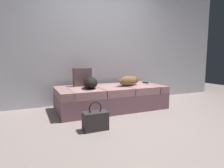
{
  "coord_description": "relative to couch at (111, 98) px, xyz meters",
  "views": [
    {
      "loc": [
        -1.4,
        -2.23,
        0.92
      ],
      "look_at": [
        0.0,
        0.91,
        0.47
      ],
      "focal_mm": 30.34,
      "sensor_mm": 36.0,
      "label": 1
    }
  ],
  "objects": [
    {
      "name": "ground_plane",
      "position": [
        0.0,
        -0.96,
        -0.21
      ],
      "size": [
        10.0,
        10.0,
        0.0
      ],
      "primitive_type": "plane",
      "color": "#A08E88"
    },
    {
      "name": "back_wall",
      "position": [
        0.0,
        0.66,
        1.19
      ],
      "size": [
        6.4,
        0.1,
        2.8
      ],
      "primitive_type": "cube",
      "color": "silver",
      "rests_on": "ground"
    },
    {
      "name": "couch",
      "position": [
        0.0,
        0.0,
        0.0
      ],
      "size": [
        1.98,
        0.93,
        0.42
      ],
      "color": "#865E6A",
      "rests_on": "ground"
    },
    {
      "name": "dog_dark",
      "position": [
        -0.41,
        -0.04,
        0.31
      ],
      "size": [
        0.33,
        0.57,
        0.19
      ],
      "color": "black",
      "rests_on": "couch"
    },
    {
      "name": "dog_tan",
      "position": [
        0.36,
        -0.05,
        0.31
      ],
      "size": [
        0.54,
        0.37,
        0.19
      ],
      "color": "olive",
      "rests_on": "couch"
    },
    {
      "name": "tv_remote",
      "position": [
        0.86,
        0.14,
        0.22
      ],
      "size": [
        0.06,
        0.15,
        0.02
      ],
      "primitive_type": "cube",
      "rotation": [
        0.0,
        0.0,
        0.08
      ],
      "color": "black",
      "rests_on": "couch"
    },
    {
      "name": "throw_pillow",
      "position": [
        -0.47,
        0.26,
        0.38
      ],
      "size": [
        0.35,
        0.14,
        0.34
      ],
      "primitive_type": "cube",
      "rotation": [
        0.0,
        0.0,
        0.07
      ],
      "color": "#735858",
      "rests_on": "couch"
    },
    {
      "name": "handbag",
      "position": [
        -0.62,
        -0.92,
        -0.08
      ],
      "size": [
        0.32,
        0.18,
        0.38
      ],
      "color": "#363132",
      "rests_on": "ground"
    }
  ]
}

